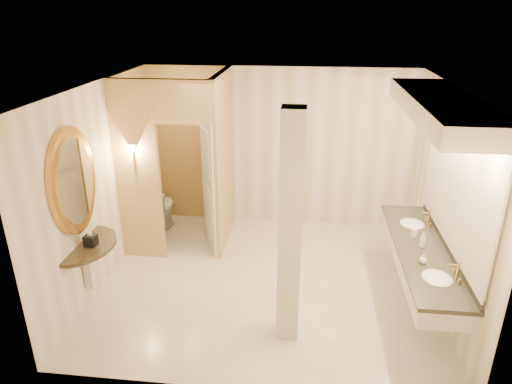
% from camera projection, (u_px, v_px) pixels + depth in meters
% --- Properties ---
extents(floor, '(4.50, 4.50, 0.00)m').
position_uv_depth(floor, '(266.00, 280.00, 6.44)').
color(floor, white).
rests_on(floor, ground).
extents(ceiling, '(4.50, 4.50, 0.00)m').
position_uv_depth(ceiling, '(268.00, 87.00, 5.41)').
color(ceiling, white).
rests_on(ceiling, wall_back).
extents(wall_back, '(4.50, 0.02, 2.70)m').
position_uv_depth(wall_back, '(277.00, 148.00, 7.76)').
color(wall_back, '#EEE5CE').
rests_on(wall_back, floor).
extents(wall_front, '(4.50, 0.02, 2.70)m').
position_uv_depth(wall_front, '(247.00, 276.00, 4.09)').
color(wall_front, '#EEE5CE').
rests_on(wall_front, floor).
extents(wall_left, '(0.02, 4.00, 2.70)m').
position_uv_depth(wall_left, '(101.00, 185.00, 6.16)').
color(wall_left, '#EEE5CE').
rests_on(wall_left, floor).
extents(wall_right, '(0.02, 4.00, 2.70)m').
position_uv_depth(wall_right, '(446.00, 200.00, 5.69)').
color(wall_right, '#EEE5CE').
rests_on(wall_right, floor).
extents(toilet_closet, '(1.50, 1.55, 2.70)m').
position_uv_depth(toilet_closet, '(199.00, 163.00, 6.92)').
color(toilet_closet, '#DBBE72').
rests_on(toilet_closet, floor).
extents(wall_sconce, '(0.14, 0.14, 0.42)m').
position_uv_depth(wall_sconce, '(133.00, 149.00, 6.38)').
color(wall_sconce, '#BA8C3B').
rests_on(wall_sconce, toilet_closet).
extents(vanity, '(0.75, 2.65, 2.09)m').
position_uv_depth(vanity, '(435.00, 190.00, 5.25)').
color(vanity, beige).
rests_on(vanity, floor).
extents(console_shelf, '(1.00, 1.00, 1.95)m').
position_uv_depth(console_shelf, '(77.00, 209.00, 5.45)').
color(console_shelf, black).
rests_on(console_shelf, floor).
extents(pillar, '(0.25, 0.25, 2.70)m').
position_uv_depth(pillar, '(290.00, 231.00, 4.90)').
color(pillar, beige).
rests_on(pillar, floor).
extents(tissue_box, '(0.15, 0.15, 0.14)m').
position_uv_depth(tissue_box, '(91.00, 240.00, 5.56)').
color(tissue_box, black).
rests_on(tissue_box, console_shelf).
extents(toilet, '(0.51, 0.84, 0.82)m').
position_uv_depth(toilet, '(159.00, 209.00, 7.70)').
color(toilet, white).
rests_on(toilet, floor).
extents(soap_bottle_a, '(0.06, 0.07, 0.13)m').
position_uv_depth(soap_bottle_a, '(414.00, 232.00, 5.78)').
color(soap_bottle_a, beige).
rests_on(soap_bottle_a, vanity).
extents(soap_bottle_b, '(0.10, 0.10, 0.11)m').
position_uv_depth(soap_bottle_b, '(423.00, 259.00, 5.18)').
color(soap_bottle_b, silver).
rests_on(soap_bottle_b, vanity).
extents(soap_bottle_c, '(0.08, 0.08, 0.18)m').
position_uv_depth(soap_bottle_c, '(423.00, 240.00, 5.52)').
color(soap_bottle_c, '#C6B28C').
rests_on(soap_bottle_c, vanity).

